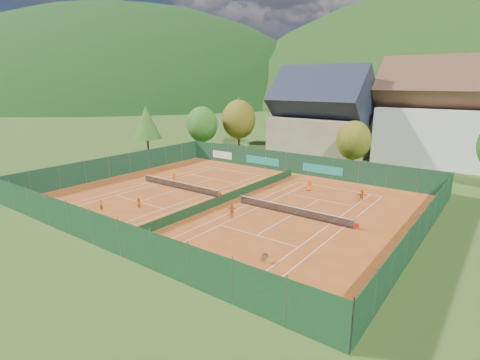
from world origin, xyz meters
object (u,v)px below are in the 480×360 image
ball_hopper (265,256)px  player_right_far_b (362,195)px  chalet (321,119)px  player_left_mid (139,203)px  player_left_near (101,205)px  hotel_block_a (448,119)px  player_left_far (174,178)px  player_right_far_a (309,185)px  player_right_near (232,211)px

ball_hopper → player_right_far_b: 19.13m
chalet → player_right_far_b: chalet is taller
chalet → ball_hopper: bearing=-70.4°
ball_hopper → player_left_mid: (-17.42, 2.39, 0.04)m
chalet → player_left_near: bearing=-97.9°
ball_hopper → player_left_mid: player_left_mid is taller
hotel_block_a → player_left_far: 43.94m
player_left_near → player_right_far_b: player_right_far_b is taller
player_left_near → ball_hopper: bearing=-15.8°
player_left_far → player_right_far_a: bearing=-161.4°
hotel_block_a → ball_hopper: bearing=-95.7°
ball_hopper → player_left_far: bearing=151.6°
player_left_near → player_right_far_b: size_ratio=0.93×
chalet → player_left_mid: chalet is taller
chalet → player_right_far_b: 26.63m
chalet → player_left_mid: size_ratio=13.60×
hotel_block_a → ball_hopper: size_ratio=27.00×
player_left_mid → player_right_near: bearing=13.0°
player_left_near → player_right_near: size_ratio=0.84×
chalet → player_left_far: chalet is taller
player_right_near → player_right_far_b: bearing=22.9°
ball_hopper → player_left_mid: 17.58m
player_left_near → player_right_far_a: player_right_far_a is taller
ball_hopper → player_left_near: 20.02m
ball_hopper → player_left_near: size_ratio=0.65×
chalet → player_right_far_a: (8.51, -21.07, -5.89)m
player_left_mid → player_right_far_b: size_ratio=0.90×
player_right_far_a → player_right_far_b: size_ratio=1.12×
player_left_far → player_left_mid: bearing=108.5°
player_right_far_a → player_left_mid: bearing=53.3°
player_right_far_a → chalet: bearing=-70.1°
hotel_block_a → player_right_near: hotel_block_a is taller
ball_hopper → chalet: bearing=109.6°
player_right_far_a → player_left_near: bearing=52.0°
ball_hopper → player_left_mid: size_ratio=0.67×
player_left_mid → player_right_far_a: player_right_far_a is taller
player_left_far → player_right_near: 15.07m
player_right_near → player_right_far_a: (1.97, 13.10, 0.01)m
ball_hopper → player_right_far_b: (0.67, 19.11, 0.11)m
player_right_far_a → player_left_far: bearing=22.8°
player_left_mid → player_right_far_a: size_ratio=0.81×
chalet → player_right_near: size_ratio=11.12×
player_right_near → player_left_far: bearing=123.9°
player_right_near → player_right_far_a: bearing=47.5°
player_left_mid → player_left_far: (-4.37, 9.40, 0.15)m
hotel_block_a → player_left_near: 53.19m
player_right_near → player_right_far_b: size_ratio=1.10×
hotel_block_a → player_left_near: (-24.65, -46.65, -6.77)m
hotel_block_a → player_right_far_a: (-10.49, -27.07, -6.65)m
player_right_near → player_right_far_b: 15.55m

